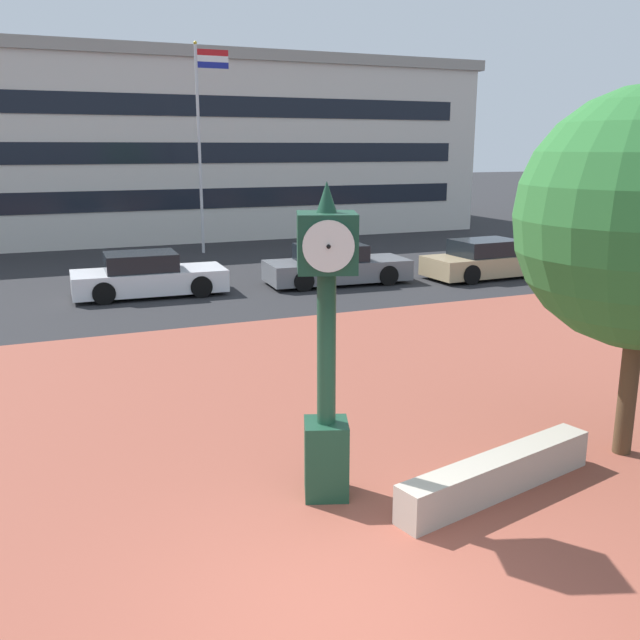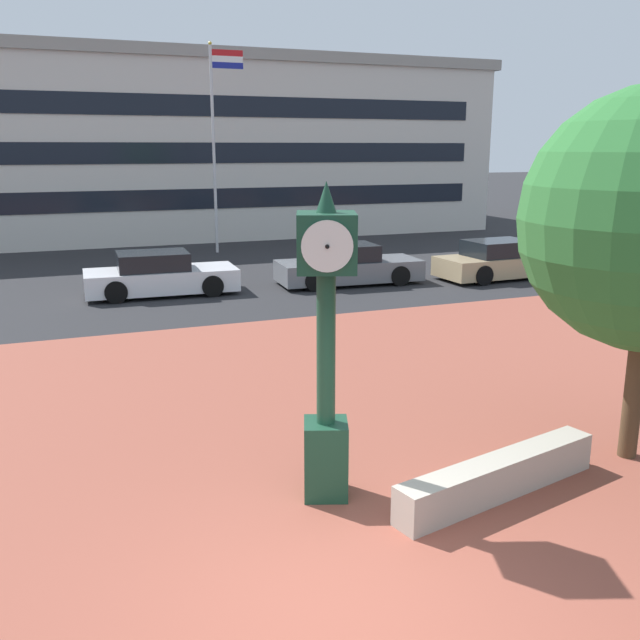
{
  "view_description": "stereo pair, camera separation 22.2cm",
  "coord_description": "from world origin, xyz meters",
  "views": [
    {
      "loc": [
        -2.48,
        -5.34,
        4.28
      ],
      "look_at": [
        0.73,
        2.3,
        2.23
      ],
      "focal_mm": 39.4,
      "sensor_mm": 36.0,
      "label": 1
    },
    {
      "loc": [
        -2.28,
        -5.42,
        4.28
      ],
      "look_at": [
        0.73,
        2.3,
        2.23
      ],
      "focal_mm": 39.4,
      "sensor_mm": 36.0,
      "label": 2
    }
  ],
  "objects": [
    {
      "name": "car_street_mid",
      "position": [
        11.84,
        14.05,
        0.57
      ],
      "size": [
        4.61,
        2.02,
        1.28
      ],
      "rotation": [
        0.0,
        0.0,
        4.75
      ],
      "color": "tan",
      "rests_on": "ground"
    },
    {
      "name": "car_street_far",
      "position": [
        0.73,
        15.46,
        0.57
      ],
      "size": [
        4.48,
        2.05,
        1.28
      ],
      "rotation": [
        0.0,
        0.0,
        4.67
      ],
      "color": "silver",
      "rests_on": "ground"
    },
    {
      "name": "ground_plane",
      "position": [
        0.0,
        0.0,
        0.0
      ],
      "size": [
        200.0,
        200.0,
        0.0
      ],
      "primitive_type": "plane",
      "color": "#262628"
    },
    {
      "name": "planter_wall",
      "position": [
        2.76,
        1.3,
        0.25
      ],
      "size": [
        3.21,
        1.12,
        0.5
      ],
      "primitive_type": "cube",
      "rotation": [
        0.0,
        0.0,
        0.23
      ],
      "color": "#ADA393",
      "rests_on": "ground"
    },
    {
      "name": "flagpole_primary",
      "position": [
        4.4,
        23.34,
        4.7
      ],
      "size": [
        1.38,
        0.14,
        8.3
      ],
      "color": "silver",
      "rests_on": "ground"
    },
    {
      "name": "plaza_brick_paving",
      "position": [
        0.0,
        3.59,
        0.0
      ],
      "size": [
        44.0,
        15.18,
        0.01
      ],
      "primitive_type": "cube",
      "color": "brown",
      "rests_on": "ground"
    },
    {
      "name": "car_street_distant",
      "position": [
        6.6,
        14.99,
        0.57
      ],
      "size": [
        4.66,
        2.09,
        1.28
      ],
      "rotation": [
        0.0,
        0.0,
        4.65
      ],
      "color": "slate",
      "rests_on": "ground"
    },
    {
      "name": "civic_building",
      "position": [
        3.74,
        33.15,
        4.29
      ],
      "size": [
        32.27,
        13.96,
        8.56
      ],
      "color": "beige",
      "rests_on": "ground"
    },
    {
      "name": "street_clock",
      "position": [
        0.73,
        2.1,
        2.01
      ],
      "size": [
        0.87,
        0.9,
        3.91
      ],
      "rotation": [
        0.0,
        0.0,
        -0.35
      ],
      "color": "#19422D",
      "rests_on": "ground"
    }
  ]
}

